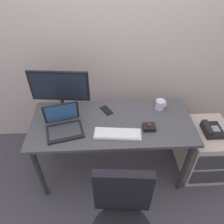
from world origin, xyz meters
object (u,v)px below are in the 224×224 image
object	(u,v)px
file_cabinet	(203,150)
laptop	(64,125)
trackball_mouse	(149,127)
keyboard	(118,134)
desk_phone	(212,130)
monitor_main	(60,89)
coffee_mug	(160,105)
cell_phone	(106,110)

from	to	relation	value
file_cabinet	laptop	xyz separation A→B (m)	(-1.42, -0.06, 0.51)
laptop	trackball_mouse	size ratio (longest dim) A/B	3.31
trackball_mouse	keyboard	bearing A→B (deg)	-167.61
desk_phone	laptop	distance (m)	1.42
desk_phone	monitor_main	distance (m)	1.51
file_cabinet	keyboard	distance (m)	1.07
keyboard	trackball_mouse	size ratio (longest dim) A/B	3.83
keyboard	laptop	distance (m)	0.48
desk_phone	coffee_mug	bearing A→B (deg)	157.81
desk_phone	monitor_main	bearing A→B (deg)	171.44
laptop	trackball_mouse	distance (m)	0.76
monitor_main	keyboard	world-z (taller)	monitor_main
keyboard	cell_phone	xyz separation A→B (m)	(-0.09, 0.33, -0.01)
desk_phone	laptop	size ratio (longest dim) A/B	0.55
trackball_mouse	desk_phone	bearing A→B (deg)	7.13
file_cabinet	trackball_mouse	size ratio (longest dim) A/B	5.34
file_cabinet	monitor_main	xyz separation A→B (m)	(-1.46, 0.20, 0.71)
laptop	cell_phone	distance (m)	0.45
desk_phone	cell_phone	distance (m)	1.05
file_cabinet	trackball_mouse	bearing A→B (deg)	-171.55
keyboard	trackball_mouse	distance (m)	0.29
file_cabinet	cell_phone	xyz separation A→B (m)	(-1.03, 0.17, 0.46)
desk_phone	coffee_mug	size ratio (longest dim) A/B	1.98
cell_phone	monitor_main	bearing A→B (deg)	145.04
desk_phone	trackball_mouse	size ratio (longest dim) A/B	1.82
laptop	coffee_mug	xyz separation A→B (m)	(0.92, 0.25, -0.01)
monitor_main	laptop	bearing A→B (deg)	-81.72
cell_phone	desk_phone	bearing A→B (deg)	-41.52
desk_phone	coffee_mug	world-z (taller)	coffee_mug
desk_phone	laptop	world-z (taller)	laptop
trackball_mouse	cell_phone	xyz separation A→B (m)	(-0.38, 0.27, -0.02)
keyboard	laptop	xyz separation A→B (m)	(-0.47, 0.10, 0.04)
trackball_mouse	monitor_main	bearing A→B (deg)	159.46
laptop	coffee_mug	size ratio (longest dim) A/B	3.61
monitor_main	coffee_mug	bearing A→B (deg)	-1.12
monitor_main	laptop	xyz separation A→B (m)	(0.04, -0.27, -0.20)
trackball_mouse	cell_phone	distance (m)	0.46
file_cabinet	laptop	distance (m)	1.51
laptop	coffee_mug	bearing A→B (deg)	15.00
file_cabinet	coffee_mug	distance (m)	0.73
file_cabinet	coffee_mug	world-z (taller)	coffee_mug
coffee_mug	cell_phone	bearing A→B (deg)	-178.92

